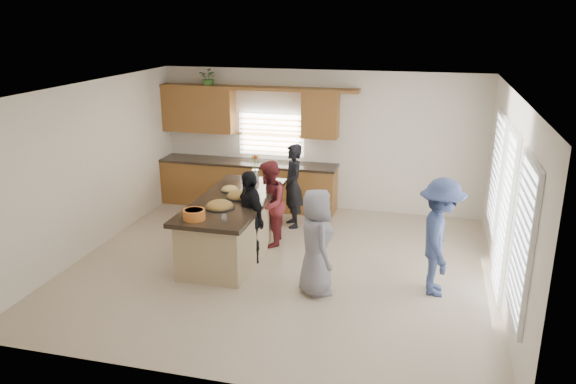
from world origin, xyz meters
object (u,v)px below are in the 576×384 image
(woman_right_back, at_px, (440,237))
(woman_right_front, at_px, (316,242))
(salad_bowl, at_px, (194,214))
(woman_left_back, at_px, (293,186))
(woman_left_mid, at_px, (269,204))
(island, at_px, (234,227))
(woman_left_front, at_px, (250,217))

(woman_right_back, bearing_deg, woman_right_front, 101.87)
(salad_bowl, distance_m, woman_left_back, 2.67)
(salad_bowl, height_order, woman_left_mid, woman_left_mid)
(island, distance_m, woman_left_front, 0.54)
(island, distance_m, woman_right_front, 1.94)
(woman_left_back, bearing_deg, woman_left_mid, -37.82)
(woman_left_mid, xyz_separation_m, woman_right_front, (1.12, -1.51, 0.03))
(woman_right_back, height_order, woman_right_front, woman_right_back)
(woman_left_front, bearing_deg, island, -165.68)
(woman_left_front, bearing_deg, woman_right_back, 40.82)
(island, relative_size, woman_left_front, 1.79)
(salad_bowl, xyz_separation_m, woman_left_front, (0.59, 0.81, -0.28))
(woman_left_mid, distance_m, woman_right_front, 1.88)
(salad_bowl, height_order, woman_left_front, woman_left_front)
(island, distance_m, woman_right_back, 3.37)
(island, bearing_deg, woman_left_mid, 44.21)
(island, relative_size, salad_bowl, 8.33)
(woman_left_mid, xyz_separation_m, woman_right_back, (2.80, -1.09, 0.10))
(woman_left_mid, bearing_deg, island, -55.02)
(woman_left_mid, relative_size, woman_left_front, 0.99)
(woman_left_back, height_order, woman_right_back, woman_right_back)
(salad_bowl, height_order, woman_left_back, woman_left_back)
(salad_bowl, bearing_deg, island, 78.30)
(woman_left_back, height_order, woman_left_front, woman_left_back)
(woman_left_front, xyz_separation_m, woman_right_back, (2.91, -0.38, 0.09))
(woman_right_front, bearing_deg, woman_left_back, -7.26)
(woman_left_back, xyz_separation_m, woman_right_front, (0.95, -2.49, -0.01))
(woman_left_front, bearing_deg, woman_left_mid, 129.43)
(island, xyz_separation_m, woman_left_mid, (0.48, 0.47, 0.29))
(island, distance_m, woman_left_back, 1.63)
(salad_bowl, relative_size, woman_left_front, 0.21)
(woman_right_back, xyz_separation_m, woman_right_front, (-1.68, -0.41, -0.08))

